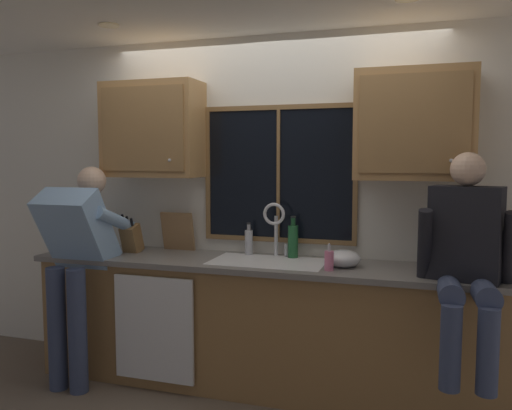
% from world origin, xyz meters
% --- Properties ---
extents(back_wall, '(5.65, 0.12, 2.55)m').
position_xyz_m(back_wall, '(0.00, 0.06, 1.27)').
color(back_wall, silver).
rests_on(back_wall, floor).
extents(ceiling_downlight_left, '(0.14, 0.14, 0.01)m').
position_xyz_m(ceiling_downlight_left, '(-0.97, -0.60, 2.54)').
color(ceiling_downlight_left, '#FFEAB2').
extents(window_glass, '(1.10, 0.02, 0.95)m').
position_xyz_m(window_glass, '(0.07, -0.01, 1.52)').
color(window_glass, black).
extents(window_frame_top, '(1.17, 0.02, 0.04)m').
position_xyz_m(window_frame_top, '(0.07, -0.02, 2.02)').
color(window_frame_top, brown).
extents(window_frame_bottom, '(1.17, 0.02, 0.04)m').
position_xyz_m(window_frame_bottom, '(0.07, -0.02, 1.03)').
color(window_frame_bottom, brown).
extents(window_frame_left, '(0.03, 0.02, 0.95)m').
position_xyz_m(window_frame_left, '(-0.50, -0.02, 1.52)').
color(window_frame_left, brown).
extents(window_frame_right, '(0.03, 0.02, 0.95)m').
position_xyz_m(window_frame_right, '(0.64, -0.02, 1.52)').
color(window_frame_right, brown).
extents(window_mullion_center, '(0.02, 0.02, 0.95)m').
position_xyz_m(window_mullion_center, '(0.07, -0.02, 1.52)').
color(window_mullion_center, brown).
extents(lower_cabinet_run, '(3.25, 0.58, 0.88)m').
position_xyz_m(lower_cabinet_run, '(0.00, -0.29, 0.44)').
color(lower_cabinet_run, olive).
rests_on(lower_cabinet_run, floor).
extents(countertop, '(3.31, 0.62, 0.04)m').
position_xyz_m(countertop, '(0.00, -0.31, 0.90)').
color(countertop, slate).
rests_on(countertop, lower_cabinet_run).
extents(dishwasher_front, '(0.60, 0.02, 0.74)m').
position_xyz_m(dishwasher_front, '(-0.67, -0.61, 0.46)').
color(dishwasher_front, white).
extents(upper_cabinet_left, '(0.75, 0.36, 0.72)m').
position_xyz_m(upper_cabinet_left, '(-0.89, -0.17, 1.86)').
color(upper_cabinet_left, '#A87A47').
extents(upper_cabinet_right, '(0.75, 0.36, 0.72)m').
position_xyz_m(upper_cabinet_right, '(1.02, -0.17, 1.86)').
color(upper_cabinet_right, '#A87A47').
extents(sink, '(0.80, 0.46, 0.21)m').
position_xyz_m(sink, '(0.07, -0.30, 0.82)').
color(sink, silver).
rests_on(sink, lower_cabinet_run).
extents(faucet, '(0.18, 0.09, 0.40)m').
position_xyz_m(faucet, '(0.08, -0.12, 1.17)').
color(faucet, silver).
rests_on(faucet, countertop).
extents(person_standing, '(0.53, 0.68, 1.58)m').
position_xyz_m(person_standing, '(-1.27, -0.63, 0.97)').
color(person_standing, '#384260').
rests_on(person_standing, floor).
extents(person_sitting_on_counter, '(0.54, 0.64, 1.26)m').
position_xyz_m(person_sitting_on_counter, '(1.34, -0.57, 1.10)').
color(person_sitting_on_counter, '#384260').
rests_on(person_sitting_on_counter, countertop).
extents(knife_block, '(0.12, 0.18, 0.32)m').
position_xyz_m(knife_block, '(-1.03, -0.28, 1.03)').
color(knife_block, olive).
rests_on(knife_block, countertop).
extents(cutting_board, '(0.27, 0.08, 0.30)m').
position_xyz_m(cutting_board, '(-0.73, -0.08, 1.07)').
color(cutting_board, '#997047').
rests_on(cutting_board, countertop).
extents(mixing_bowl, '(0.23, 0.23, 0.12)m').
position_xyz_m(mixing_bowl, '(0.59, -0.30, 0.97)').
color(mixing_bowl, silver).
rests_on(mixing_bowl, countertop).
extents(soap_dispenser, '(0.06, 0.07, 0.18)m').
position_xyz_m(soap_dispenser, '(0.53, -0.46, 0.99)').
color(soap_dispenser, pink).
rests_on(soap_dispenser, countertop).
extents(bottle_green_glass, '(0.06, 0.06, 0.24)m').
position_xyz_m(bottle_green_glass, '(-0.14, -0.09, 1.02)').
color(bottle_green_glass, '#B7B7BC').
rests_on(bottle_green_glass, countertop).
extents(bottle_tall_clear, '(0.07, 0.07, 0.31)m').
position_xyz_m(bottle_tall_clear, '(0.20, -0.11, 1.05)').
color(bottle_tall_clear, '#1E592D').
rests_on(bottle_tall_clear, countertop).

